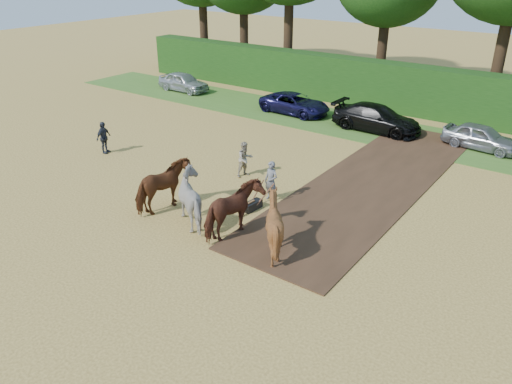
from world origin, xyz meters
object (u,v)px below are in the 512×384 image
object	(u,v)px
plough_team	(217,204)
parked_cars	(425,127)
spectator_far	(104,138)
spectator_near	(245,159)

from	to	relation	value
plough_team	parked_cars	size ratio (longest dim) A/B	0.18
spectator_far	parked_cars	size ratio (longest dim) A/B	0.04
parked_cars	plough_team	bearing A→B (deg)	-101.07
spectator_far	plough_team	bearing A→B (deg)	-116.42
plough_team	parked_cars	bearing A→B (deg)	78.93
spectator_near	spectator_far	xyz separation A→B (m)	(-7.56, -1.84, 0.00)
spectator_near	plough_team	xyz separation A→B (m)	(2.10, -4.49, 0.18)
spectator_near	plough_team	world-z (taller)	plough_team
spectator_near	parked_cars	world-z (taller)	spectator_near
plough_team	parked_cars	distance (m)	14.51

